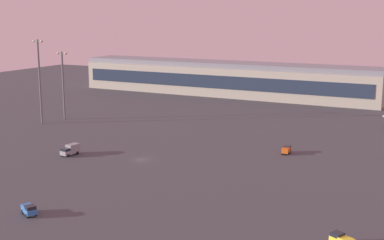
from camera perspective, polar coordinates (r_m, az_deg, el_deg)
name	(u,v)px	position (r m, az deg, el deg)	size (l,w,h in m)	color
ground_plane	(142,160)	(145.28, -5.55, -4.35)	(416.00, 416.00, 0.00)	#424449
terminal_building	(225,79)	(260.80, 3.60, 4.56)	(152.35, 22.40, 16.40)	#B2AD99
cargo_loader	(342,240)	(96.11, 16.08, -12.52)	(4.58, 3.60, 2.25)	yellow
maintenance_van	(286,150)	(153.07, 10.32, -3.21)	(2.22, 4.25, 2.25)	#D85919
baggage_tractor	(29,209)	(110.77, -17.43, -9.33)	(4.58, 3.63, 2.25)	#3372BF
catering_truck	(71,150)	(152.96, -13.17, -3.19)	(3.16, 5.94, 3.05)	gray
apron_light_east	(63,81)	(203.26, -13.95, 4.16)	(4.80, 0.90, 25.84)	slate
apron_light_west	(40,77)	(197.56, -16.37, 4.56)	(4.80, 0.90, 30.74)	slate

